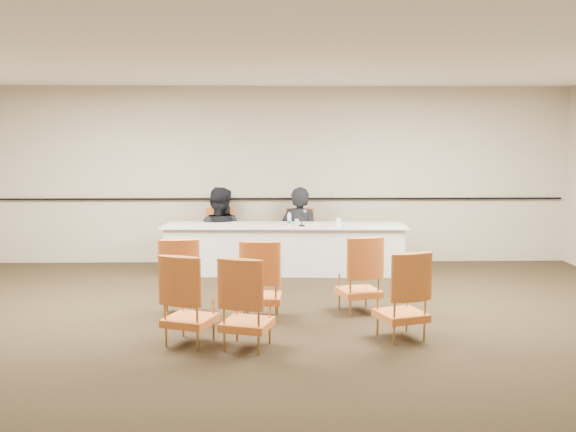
% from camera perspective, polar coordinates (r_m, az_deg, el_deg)
% --- Properties ---
extents(floor, '(10.00, 10.00, 0.00)m').
position_cam_1_polar(floor, '(7.25, -0.86, -10.06)').
color(floor, black).
rests_on(floor, ground).
extents(ceiling, '(10.00, 10.00, 0.00)m').
position_cam_1_polar(ceiling, '(7.00, -0.90, 14.18)').
color(ceiling, white).
rests_on(ceiling, ground).
extents(wall_back, '(10.00, 0.04, 3.00)m').
position_cam_1_polar(wall_back, '(10.95, -1.01, 3.65)').
color(wall_back, '#B3A18C').
rests_on(wall_back, ground).
extents(wall_rail, '(9.80, 0.04, 0.03)m').
position_cam_1_polar(wall_rail, '(10.94, -1.00, 1.55)').
color(wall_rail, black).
rests_on(wall_rail, wall_back).
extents(panel_table, '(3.84, 1.02, 0.76)m').
position_cam_1_polar(panel_table, '(10.18, -0.31, -2.93)').
color(panel_table, silver).
rests_on(panel_table, ground).
extents(panelist_main, '(0.76, 0.61, 1.81)m').
position_cam_1_polar(panelist_main, '(10.73, 1.06, -2.21)').
color(panelist_main, black).
rests_on(panelist_main, ground).
extents(panelist_main_chair, '(0.52, 0.52, 0.95)m').
position_cam_1_polar(panelist_main_chair, '(10.72, 1.06, -1.93)').
color(panelist_main_chair, '#BD5D22').
rests_on(panelist_main_chair, ground).
extents(panelist_second, '(0.99, 0.84, 1.80)m').
position_cam_1_polar(panelist_second, '(10.81, -6.17, -2.19)').
color(panelist_second, black).
rests_on(panelist_second, ground).
extents(panelist_second_chair, '(0.52, 0.52, 0.95)m').
position_cam_1_polar(panelist_second_chair, '(10.80, -6.18, -1.90)').
color(panelist_second_chair, '#BD5D22').
rests_on(panelist_second_chair, ground).
extents(papers, '(0.32, 0.25, 0.00)m').
position_cam_1_polar(papers, '(10.11, 1.97, -0.80)').
color(papers, white).
rests_on(papers, panel_table).
extents(microphone, '(0.16, 0.20, 0.25)m').
position_cam_1_polar(microphone, '(9.96, 1.23, -0.19)').
color(microphone, black).
rests_on(microphone, panel_table).
extents(water_bottle, '(0.08, 0.08, 0.22)m').
position_cam_1_polar(water_bottle, '(10.02, 0.12, -0.26)').
color(water_bottle, '#177981').
rests_on(water_bottle, panel_table).
extents(drinking_glass, '(0.07, 0.07, 0.10)m').
position_cam_1_polar(drinking_glass, '(10.08, 0.78, -0.54)').
color(drinking_glass, silver).
rests_on(drinking_glass, panel_table).
extents(coffee_cup, '(0.09, 0.09, 0.12)m').
position_cam_1_polar(coffee_cup, '(10.01, 4.51, -0.55)').
color(coffee_cup, white).
rests_on(coffee_cup, panel_table).
extents(aud_chair_front_left, '(0.54, 0.54, 0.95)m').
position_cam_1_polar(aud_chair_front_left, '(7.81, -9.55, -5.31)').
color(aud_chair_front_left, '#BD5D22').
rests_on(aud_chair_front_left, ground).
extents(aud_chair_front_mid, '(0.53, 0.53, 0.95)m').
position_cam_1_polar(aud_chair_front_mid, '(7.57, -2.39, -5.62)').
color(aud_chair_front_mid, '#BD5D22').
rests_on(aud_chair_front_mid, ground).
extents(aud_chair_front_right, '(0.61, 0.61, 0.95)m').
position_cam_1_polar(aud_chair_front_right, '(7.90, 6.30, -5.13)').
color(aud_chair_front_right, '#BD5D22').
rests_on(aud_chair_front_right, ground).
extents(aud_chair_back_left, '(0.65, 0.65, 0.95)m').
position_cam_1_polar(aud_chair_back_left, '(6.73, -8.75, -7.27)').
color(aud_chair_back_left, '#BD5D22').
rests_on(aud_chair_back_left, ground).
extents(aud_chair_back_mid, '(0.62, 0.62, 0.95)m').
position_cam_1_polar(aud_chair_back_mid, '(6.53, -3.65, -7.65)').
color(aud_chair_back_mid, '#BD5D22').
rests_on(aud_chair_back_mid, ground).
extents(aud_chair_back_right, '(0.63, 0.63, 0.95)m').
position_cam_1_polar(aud_chair_back_right, '(6.94, 10.04, -6.87)').
color(aud_chair_back_right, '#BD5D22').
rests_on(aud_chair_back_right, ground).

